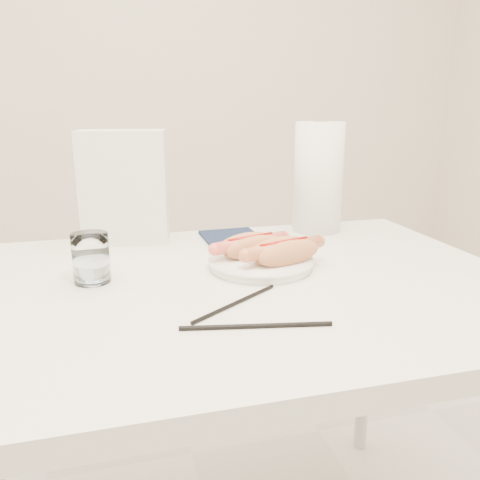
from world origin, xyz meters
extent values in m
cube|color=white|center=(0.00, 0.00, 0.73)|extent=(1.20, 0.80, 0.04)
cylinder|color=silver|center=(0.54, 0.34, 0.35)|extent=(0.04, 0.04, 0.71)
cylinder|color=white|center=(0.10, 0.06, 0.76)|extent=(0.26, 0.26, 0.02)
ellipsoid|color=tan|center=(0.10, 0.07, 0.79)|extent=(0.15, 0.08, 0.05)
ellipsoid|color=tan|center=(0.09, 0.10, 0.79)|extent=(0.15, 0.08, 0.05)
ellipsoid|color=tan|center=(0.09, 0.09, 0.78)|extent=(0.14, 0.09, 0.03)
cylinder|color=#F06254|center=(0.09, 0.09, 0.80)|extent=(0.18, 0.08, 0.03)
cylinder|color=#990A05|center=(0.09, 0.09, 0.81)|extent=(0.11, 0.05, 0.01)
ellipsoid|color=#D38452|center=(0.15, 0.01, 0.79)|extent=(0.16, 0.08, 0.05)
ellipsoid|color=#D38452|center=(0.14, 0.04, 0.79)|extent=(0.16, 0.08, 0.05)
ellipsoid|color=#D38452|center=(0.14, 0.03, 0.78)|extent=(0.15, 0.10, 0.03)
cylinder|color=#D07249|center=(0.14, 0.03, 0.80)|extent=(0.19, 0.09, 0.03)
cylinder|color=#990A05|center=(0.14, 0.03, 0.81)|extent=(0.12, 0.05, 0.01)
cylinder|color=white|center=(-0.23, 0.06, 0.80)|extent=(0.07, 0.07, 0.10)
cylinder|color=black|center=(0.01, -0.12, 0.75)|extent=(0.17, 0.12, 0.01)
cylinder|color=black|center=(0.01, -0.21, 0.75)|extent=(0.23, 0.05, 0.01)
cube|color=silver|center=(-0.16, 0.35, 0.89)|extent=(0.22, 0.15, 0.27)
cube|color=#121E3A|center=(0.10, 0.30, 0.75)|extent=(0.15, 0.15, 0.01)
cylinder|color=white|center=(0.35, 0.32, 0.89)|extent=(0.15, 0.15, 0.29)
camera|label=1|loc=(-0.18, -0.85, 1.08)|focal=35.86mm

